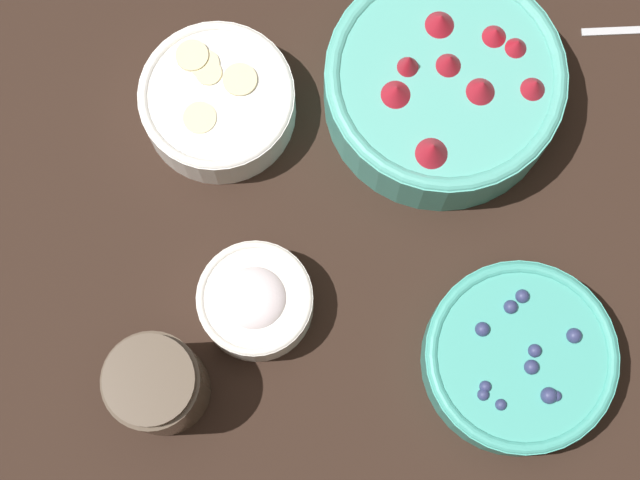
% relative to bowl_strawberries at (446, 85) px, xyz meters
% --- Properties ---
extents(ground_plane, '(4.00, 4.00, 0.00)m').
position_rel_bowl_strawberries_xyz_m(ground_plane, '(0.13, -0.00, -0.04)').
color(ground_plane, black).
extents(bowl_strawberries, '(0.23, 0.23, 0.10)m').
position_rel_bowl_strawberries_xyz_m(bowl_strawberries, '(0.00, 0.00, 0.00)').
color(bowl_strawberries, '#56B7A8').
rests_on(bowl_strawberries, ground_plane).
extents(bowl_blueberries, '(0.18, 0.18, 0.05)m').
position_rel_bowl_strawberries_xyz_m(bowl_blueberries, '(0.25, 0.12, -0.02)').
color(bowl_blueberries, '#47AD9E').
rests_on(bowl_blueberries, ground_plane).
extents(bowl_bananas, '(0.15, 0.15, 0.06)m').
position_rel_bowl_strawberries_xyz_m(bowl_bananas, '(0.06, -0.22, -0.01)').
color(bowl_bananas, white).
rests_on(bowl_bananas, ground_plane).
extents(bowl_cream, '(0.11, 0.11, 0.06)m').
position_rel_bowl_strawberries_xyz_m(bowl_cream, '(0.24, -0.14, -0.01)').
color(bowl_cream, white).
rests_on(bowl_cream, ground_plane).
extents(jar_chocolate, '(0.09, 0.09, 0.11)m').
position_rel_bowl_strawberries_xyz_m(jar_chocolate, '(0.34, -0.21, 0.00)').
color(jar_chocolate, brown).
rests_on(jar_chocolate, ground_plane).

